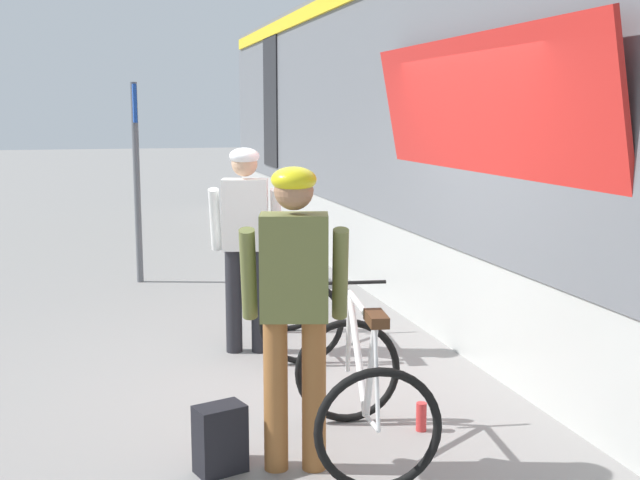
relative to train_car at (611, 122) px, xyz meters
The scene contains 10 objects.
ground_plane 3.42m from the train_car, behind, with size 80.00×80.00×0.00m, color gray.
train_car is the anchor object (origin of this frame).
cyclist_near_in_white 3.37m from the train_car, behind, with size 0.66×0.40×1.76m.
cyclist_far_in_olive 4.00m from the train_car, 149.62° to the right, with size 0.66×0.40×1.76m.
bicycle_near_teal 3.23m from the train_car, behind, with size 0.83×1.14×0.99m.
bicycle_far_white 3.81m from the train_car, 147.30° to the right, with size 0.85×1.16×0.99m.
backpack_on_platform 4.59m from the train_car, 153.33° to the right, with size 0.28×0.18×0.40m, color black.
water_bottle_near_the_bikes 3.48m from the train_car, 146.08° to the right, with size 0.07×0.07×0.19m, color red.
water_bottle_by_the_backpack 4.47m from the train_car, 154.87° to the right, with size 0.08×0.08×0.24m, color red.
platform_sign_post 5.37m from the train_car, 138.00° to the left, with size 0.08×0.70×2.40m.
Camera 1 is at (-1.60, -5.88, 2.06)m, focal length 45.25 mm.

